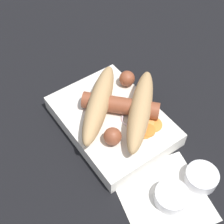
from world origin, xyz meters
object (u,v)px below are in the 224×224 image
bread_roll (120,106)px  condiment_cup_near (171,197)px  food_tray (112,121)px  sausage (120,105)px  condiment_cup_far (201,178)px

bread_roll → condiment_cup_near: bread_roll is taller
food_tray → condiment_cup_near: bearing=-3.3°
sausage → condiment_cup_far: bearing=10.7°
bread_roll → condiment_cup_far: (0.18, 0.04, -0.04)m
condiment_cup_far → bread_roll: bearing=-167.3°
bread_roll → condiment_cup_far: 0.19m
bread_roll → sausage: bread_roll is taller
food_tray → sausage: size_ratio=1.67×
food_tray → bread_roll: (0.00, 0.01, 0.04)m
food_tray → condiment_cup_far: (0.18, 0.05, -0.01)m
food_tray → sausage: bearing=91.5°
sausage → condiment_cup_near: 0.18m
bread_roll → sausage: (-0.00, 0.01, -0.01)m
sausage → condiment_cup_far: 0.19m
bread_roll → food_tray: bearing=-107.9°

